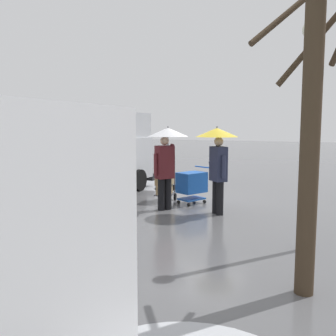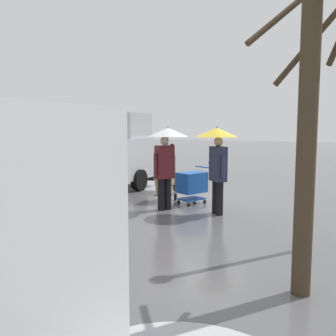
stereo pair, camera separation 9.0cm
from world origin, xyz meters
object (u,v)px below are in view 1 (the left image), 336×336
object	(u,v)px
shopping_cart_vendor	(192,184)
pedestrian_black_side	(217,150)
bare_tree_near	(312,119)
street_lamp	(307,113)
cargo_van_parked_right	(89,158)
hand_dolly_boxes	(165,184)
pedestrian_pink_side	(167,149)

from	to	relation	value
shopping_cart_vendor	pedestrian_black_side	size ratio (longest dim) A/B	0.47
pedestrian_black_side	bare_tree_near	bearing A→B (deg)	124.67
pedestrian_black_side	shopping_cart_vendor	bearing A→B (deg)	-37.62
street_lamp	cargo_van_parked_right	bearing A→B (deg)	-19.94
street_lamp	shopping_cart_vendor	bearing A→B (deg)	-39.32
pedestrian_black_side	street_lamp	size ratio (longest dim) A/B	0.56
hand_dolly_boxes	street_lamp	bearing A→B (deg)	147.47
hand_dolly_boxes	pedestrian_pink_side	distance (m)	1.49
shopping_cart_vendor	hand_dolly_boxes	bearing A→B (deg)	5.47
cargo_van_parked_right	pedestrian_pink_side	world-z (taller)	cargo_van_parked_right
shopping_cart_vendor	hand_dolly_boxes	size ratio (longest dim) A/B	0.77
cargo_van_parked_right	shopping_cart_vendor	world-z (taller)	cargo_van_parked_right
shopping_cart_vendor	pedestrian_pink_side	distance (m)	1.43
street_lamp	pedestrian_pink_side	bearing A→B (deg)	-25.66
cargo_van_parked_right	hand_dolly_boxes	size ratio (longest dim) A/B	4.07
shopping_cart_vendor	street_lamp	xyz separation A→B (m)	(-3.27, 2.67, 1.80)
shopping_cart_vendor	street_lamp	size ratio (longest dim) A/B	0.26
cargo_van_parked_right	shopping_cart_vendor	xyz separation A→B (m)	(-3.39, -0.26, -0.61)
pedestrian_black_side	bare_tree_near	size ratio (longest dim) A/B	0.51
hand_dolly_boxes	pedestrian_black_side	distance (m)	2.23
shopping_cart_vendor	bare_tree_near	size ratio (longest dim) A/B	0.24
hand_dolly_boxes	pedestrian_pink_side	world-z (taller)	pedestrian_pink_side
hand_dolly_boxes	bare_tree_near	distance (m)	6.36
cargo_van_parked_right	hand_dolly_boxes	xyz separation A→B (m)	(-2.58, -0.18, -0.67)
cargo_van_parked_right	street_lamp	size ratio (longest dim) A/B	1.39
street_lamp	pedestrian_black_side	bearing A→B (deg)	-40.06
cargo_van_parked_right	pedestrian_pink_side	distance (m)	3.21
pedestrian_pink_side	hand_dolly_boxes	bearing A→B (deg)	-59.66
cargo_van_parked_right	shopping_cart_vendor	bearing A→B (deg)	-175.61
hand_dolly_boxes	shopping_cart_vendor	bearing A→B (deg)	-174.53
pedestrian_black_side	street_lamp	bearing A→B (deg)	139.94
pedestrian_black_side	street_lamp	distance (m)	3.04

